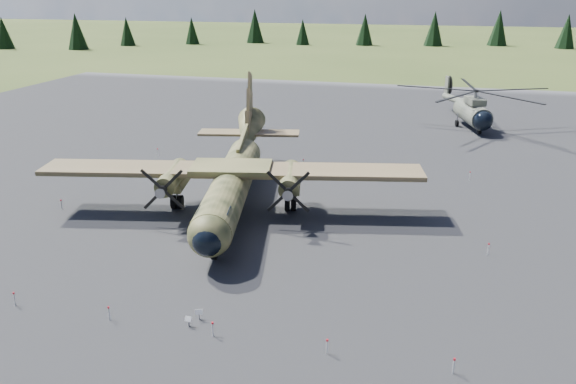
# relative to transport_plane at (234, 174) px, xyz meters

# --- Properties ---
(ground) EXTENTS (500.00, 500.00, 0.00)m
(ground) POSITION_rel_transport_plane_xyz_m (3.05, -4.05, -2.84)
(ground) COLOR #58632C
(ground) RESTS_ON ground
(apron) EXTENTS (120.00, 120.00, 0.04)m
(apron) POSITION_rel_transport_plane_xyz_m (3.05, 5.95, -2.84)
(apron) COLOR #57585C
(apron) RESTS_ON ground
(transport_plane) EXTENTS (29.95, 26.90, 9.89)m
(transport_plane) POSITION_rel_transport_plane_xyz_m (0.00, 0.00, 0.00)
(transport_plane) COLOR #383E21
(transport_plane) RESTS_ON ground
(helicopter_near) EXTENTS (24.48, 25.37, 5.05)m
(helicopter_near) POSITION_rel_transport_plane_xyz_m (20.11, 33.43, 0.74)
(helicopter_near) COLOR slate
(helicopter_near) RESTS_ON ground
(info_placard_left) EXTENTS (0.40, 0.21, 0.61)m
(info_placard_left) POSITION_rel_transport_plane_xyz_m (3.47, -17.05, -2.44)
(info_placard_left) COLOR gray
(info_placard_left) RESTS_ON ground
(info_placard_right) EXTENTS (0.44, 0.29, 0.64)m
(info_placard_right) POSITION_rel_transport_plane_xyz_m (3.75, -16.30, -2.42)
(info_placard_right) COLOR gray
(info_placard_right) RESTS_ON ground
(barrier_fence) EXTENTS (33.12, 29.62, 0.85)m
(barrier_fence) POSITION_rel_transport_plane_xyz_m (2.59, -4.13, -2.33)
(barrier_fence) COLOR white
(barrier_fence) RESTS_ON ground
(treeline) EXTENTS (315.31, 310.87, 10.99)m
(treeline) POSITION_rel_transport_plane_xyz_m (7.64, 0.73, 1.93)
(treeline) COLOR black
(treeline) RESTS_ON ground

